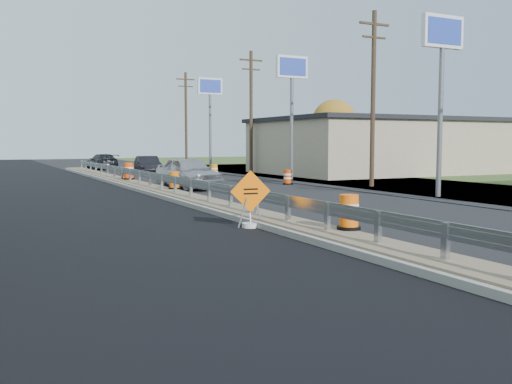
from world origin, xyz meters
name	(u,v)px	position (x,y,z in m)	size (l,w,h in m)	color
ground	(256,220)	(0.00, 0.00, 0.00)	(140.00, 140.00, 0.00)	black
milled_overlay	(64,198)	(-4.40, 10.00, 0.01)	(7.20, 120.00, 0.01)	black
median	(175,195)	(0.00, 8.00, 0.11)	(1.60, 55.00, 0.23)	gray
guardrail	(168,180)	(0.00, 9.00, 0.73)	(0.10, 46.15, 0.72)	silver
retail_building_near	(381,146)	(20.99, 20.00, 2.16)	(18.50, 12.50, 4.27)	tan
pylon_sign_south	(442,49)	(10.50, 3.00, 6.48)	(2.20, 0.30, 7.90)	slate
pylon_sign_mid	(292,78)	(10.50, 16.00, 6.48)	(2.20, 0.30, 7.90)	slate
pylon_sign_north	(210,95)	(10.50, 30.00, 6.48)	(2.20, 0.30, 7.90)	slate
utility_pole_smid	(373,95)	(11.50, 9.00, 4.93)	(1.90, 0.26, 9.40)	#473523
utility_pole_nmid	(251,110)	(11.50, 24.00, 4.93)	(1.90, 0.26, 9.40)	#473523
utility_pole_north	(186,117)	(11.50, 39.00, 4.93)	(1.90, 0.26, 9.40)	#473523
tree_far_yellow	(334,122)	(26.00, 34.00, 4.54)	(4.62, 4.62, 6.86)	#473523
caution_sign	(251,213)	(-0.90, -1.43, 0.42)	(1.18, 0.50, 1.64)	white
barrel_median_near	(349,213)	(0.55, -4.15, 0.66)	(0.60, 0.60, 0.89)	black
barrel_median_mid	(174,181)	(0.55, 9.78, 0.62)	(0.56, 0.56, 0.82)	black
barrel_median_far	(129,171)	(0.32, 17.55, 0.70)	(0.67, 0.67, 0.99)	black
barrel_shoulder_near	(288,177)	(8.29, 12.58, 0.41)	(0.58, 0.58, 0.86)	black
barrel_shoulder_mid	(214,171)	(7.00, 20.60, 0.43)	(0.61, 0.61, 0.90)	black
barrel_shoulder_far	(176,165)	(7.60, 30.63, 0.46)	(0.66, 0.66, 0.97)	black
car_silver	(188,172)	(2.20, 12.42, 0.84)	(1.99, 4.96, 1.69)	#B1B1B6
car_dark_mid	(148,165)	(3.81, 25.88, 0.70)	(1.48, 4.23, 1.39)	black
car_dark_far	(102,162)	(2.42, 35.68, 0.69)	(1.94, 4.77, 1.39)	black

